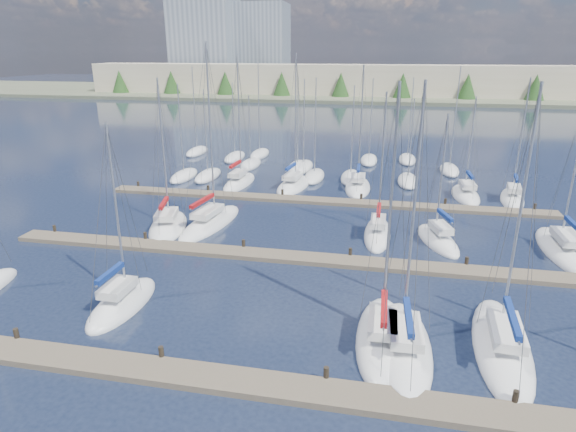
% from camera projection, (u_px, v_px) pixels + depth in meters
% --- Properties ---
extents(ground, '(400.00, 400.00, 0.00)m').
position_uv_depth(ground, '(346.00, 146.00, 75.48)').
color(ground, '#1F283E').
rests_on(ground, ground).
extents(dock_near, '(44.00, 1.93, 1.10)m').
position_uv_depth(dock_near, '(236.00, 381.00, 21.73)').
color(dock_near, '#6B5E4C').
rests_on(dock_near, ground).
extents(dock_mid, '(44.00, 1.93, 1.10)m').
position_uv_depth(dock_mid, '(294.00, 257.00, 34.69)').
color(dock_mid, '#6B5E4C').
rests_on(dock_mid, ground).
extents(dock_far, '(44.00, 1.93, 1.10)m').
position_uv_depth(dock_far, '(320.00, 201.00, 47.66)').
color(dock_far, '#6B5E4C').
rests_on(dock_far, ground).
extents(sailboat_f, '(3.43, 9.95, 13.80)m').
position_uv_depth(sailboat_f, '(502.00, 346.00, 24.31)').
color(sailboat_f, white).
rests_on(sailboat_f, ground).
extents(sailboat_p, '(2.89, 8.11, 13.66)m').
position_uv_depth(sailboat_p, '(358.00, 187.00, 52.34)').
color(sailboat_p, white).
rests_on(sailboat_p, ground).
extents(sailboat_l, '(4.00, 7.15, 10.67)m').
position_uv_depth(sailboat_l, '(438.00, 240.00, 37.78)').
color(sailboat_l, white).
rests_on(sailboat_l, ground).
extents(sailboat_q, '(2.83, 7.36, 10.80)m').
position_uv_depth(sailboat_q, '(465.00, 195.00, 49.52)').
color(sailboat_q, white).
rests_on(sailboat_q, ground).
extents(sailboat_e, '(3.14, 8.87, 13.87)m').
position_uv_depth(sailboat_e, '(403.00, 346.00, 24.27)').
color(sailboat_e, white).
rests_on(sailboat_e, ground).
extents(sailboat_h, '(4.81, 8.20, 13.02)m').
position_uv_depth(sailboat_h, '(168.00, 226.00, 40.78)').
color(sailboat_h, white).
rests_on(sailboat_h, ground).
extents(sailboat_k, '(2.17, 7.85, 12.11)m').
position_uv_depth(sailboat_k, '(377.00, 233.00, 39.14)').
color(sailboat_k, white).
rests_on(sailboat_k, ground).
extents(sailboat_n, '(2.84, 8.20, 14.58)m').
position_uv_depth(sailboat_n, '(239.00, 182.00, 54.05)').
color(sailboat_n, white).
rests_on(sailboat_n, ground).
extents(sailboat_r, '(3.43, 7.86, 12.62)m').
position_uv_depth(sailboat_r, '(512.00, 198.00, 48.29)').
color(sailboat_r, white).
rests_on(sailboat_r, ground).
extents(sailboat_o, '(3.80, 8.20, 14.78)m').
position_uv_depth(sailboat_o, '(294.00, 185.00, 52.94)').
color(sailboat_o, white).
rests_on(sailboat_o, ground).
extents(sailboat_d, '(2.63, 8.43, 13.77)m').
position_uv_depth(sailboat_d, '(381.00, 337.00, 25.00)').
color(sailboat_d, white).
rests_on(sailboat_d, ground).
extents(sailboat_c, '(2.54, 6.65, 11.39)m').
position_uv_depth(sailboat_c, '(122.00, 303.00, 28.38)').
color(sailboat_c, white).
rests_on(sailboat_c, ground).
extents(sailboat_i, '(4.01, 10.05, 15.70)m').
position_uv_depth(sailboat_i, '(211.00, 223.00, 41.56)').
color(sailboat_i, white).
rests_on(sailboat_i, ground).
extents(sailboat_m, '(3.00, 9.59, 13.18)m').
position_uv_depth(sailboat_m, '(563.00, 250.00, 35.98)').
color(sailboat_m, white).
rests_on(sailboat_m, ground).
extents(distant_boats, '(36.93, 20.75, 13.30)m').
position_uv_depth(distant_boats, '(301.00, 166.00, 61.16)').
color(distant_boats, '#9EA0A5').
rests_on(distant_boats, ground).
extents(shoreline, '(400.00, 60.00, 38.00)m').
position_uv_depth(shoreline, '(330.00, 72.00, 158.66)').
color(shoreline, '#666B51').
rests_on(shoreline, ground).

